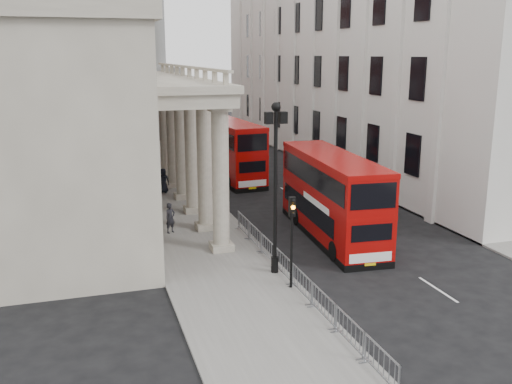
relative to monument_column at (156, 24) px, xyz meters
name	(u,v)px	position (x,y,z in m)	size (l,w,h in m)	color
ground	(318,306)	(-6.00, -92.00, -15.98)	(260.00, 260.00, 0.00)	black
sidewalk_west	(156,173)	(-9.00, -62.00, -15.92)	(6.00, 140.00, 0.12)	slate
sidewalk_east	(323,163)	(7.50, -62.00, -15.92)	(3.00, 140.00, 0.12)	slate
kerb	(188,171)	(-6.05, -62.00, -15.91)	(0.20, 140.00, 0.14)	slate
portico_building	(60,127)	(-16.50, -74.00, -9.98)	(9.00, 28.00, 12.00)	gray
brick_building	(62,50)	(-16.50, -44.00, -4.98)	(9.00, 32.00, 22.00)	maroon
west_building_far	(66,57)	(-16.50, -12.00, -5.98)	(9.00, 30.00, 20.00)	gray
east_building	(342,34)	(10.00, -60.00, -3.48)	(8.00, 55.00, 25.00)	beige
monument_column	(156,24)	(0.00, 0.00, 0.00)	(8.00, 8.00, 54.20)	#60605E
lamp_post_south	(275,177)	(-6.60, -88.00, -11.07)	(1.05, 0.44, 8.32)	black
lamp_post_mid	(204,133)	(-6.60, -72.00, -11.07)	(1.05, 0.44, 8.32)	black
lamp_post_north	(170,112)	(-6.60, -56.00, -11.07)	(1.05, 0.44, 8.32)	black
traffic_light	(292,225)	(-6.50, -90.02, -12.88)	(0.28, 0.33, 4.30)	black
crowd_barriers	(292,274)	(-6.35, -89.78, -15.31)	(0.50, 18.75, 1.10)	gray
bus_near	(332,195)	(-1.46, -83.33, -13.41)	(3.58, 11.56, 4.92)	#980807
bus_far	(229,148)	(-3.08, -65.59, -13.36)	(3.61, 11.80, 5.02)	#A50907
pedestrian_a	(170,218)	(-10.49, -80.13, -14.95)	(0.67, 0.44, 1.83)	black
pedestrian_b	(153,188)	(-10.45, -72.05, -14.95)	(0.89, 0.69, 1.83)	black
pedestrian_c	(163,181)	(-9.41, -69.86, -14.91)	(0.93, 0.61, 1.91)	black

